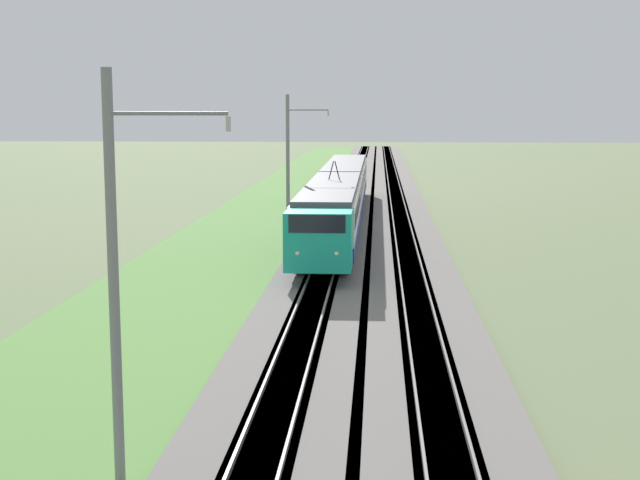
% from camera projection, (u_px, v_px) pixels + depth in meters
% --- Properties ---
extents(ballast_main, '(240.00, 4.40, 0.30)m').
position_uv_depth(ballast_main, '(341.00, 223.00, 60.66)').
color(ballast_main, slate).
rests_on(ballast_main, ground).
extents(ballast_adjacent, '(240.00, 4.40, 0.30)m').
position_uv_depth(ballast_adjacent, '(401.00, 223.00, 60.39)').
color(ballast_adjacent, slate).
rests_on(ballast_adjacent, ground).
extents(track_main, '(240.00, 1.57, 0.45)m').
position_uv_depth(track_main, '(341.00, 222.00, 60.66)').
color(track_main, '#4C4238').
rests_on(track_main, ground).
extents(track_adjacent, '(240.00, 1.57, 0.45)m').
position_uv_depth(track_adjacent, '(401.00, 223.00, 60.39)').
color(track_adjacent, '#4C4238').
rests_on(track_adjacent, ground).
extents(grass_verge, '(240.00, 9.46, 0.12)m').
position_uv_depth(grass_verge, '(262.00, 223.00, 61.02)').
color(grass_verge, '#5B8E42').
rests_on(grass_verge, ground).
extents(passenger_train, '(42.94, 3.00, 4.86)m').
position_uv_depth(passenger_train, '(339.00, 194.00, 58.55)').
color(passenger_train, '#19A88E').
rests_on(passenger_train, ground).
extents(catenary_mast_near, '(0.22, 2.56, 8.66)m').
position_uv_depth(catenary_mast_near, '(116.00, 277.00, 18.04)').
color(catenary_mast_near, slate).
rests_on(catenary_mast_near, ground).
extents(catenary_mast_mid, '(0.22, 2.56, 8.67)m').
position_uv_depth(catenary_mast_mid, '(289.00, 166.00, 52.73)').
color(catenary_mast_mid, slate).
rests_on(catenary_mast_mid, ground).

